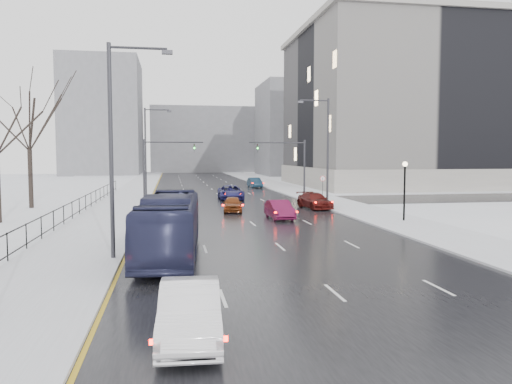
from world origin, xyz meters
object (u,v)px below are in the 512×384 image
streetlight_r_mid (325,147)px  mast_signal_right (295,162)px  tree_park_e (32,209)px  sedan_center_near (233,204)px  streetlight_l_far (148,148)px  lamppost_r_mid (405,182)px  bus (170,226)px  sedan_right_near (279,210)px  no_uturn_sign (323,181)px  sedan_right_distant (255,183)px  sedan_left_near (190,311)px  sedan_right_cross (231,192)px  mast_signal_left (155,163)px  streetlight_l_near (116,140)px  sedan_right_far (315,201)px

streetlight_r_mid → mast_signal_right: streetlight_r_mid is taller
tree_park_e → sedan_center_near: tree_park_e is taller
streetlight_l_far → lamppost_r_mid: size_ratio=2.34×
bus → sedan_right_near: 15.27m
streetlight_r_mid → no_uturn_sign: streetlight_r_mid is taller
tree_park_e → lamppost_r_mid: tree_park_e is taller
streetlight_l_far → sedan_right_near: (10.60, -18.77, -4.86)m
sedan_right_distant → streetlight_r_mid: bearing=-90.4°
lamppost_r_mid → bus: size_ratio=0.40×
sedan_left_near → sedan_right_cross: size_ratio=0.82×
lamppost_r_mid → mast_signal_right: 18.41m
mast_signal_left → sedan_center_near: mast_signal_left is taller
streetlight_l_near → mast_signal_right: bearing=61.0°
no_uturn_sign → sedan_right_distant: (-2.60, 25.27, -1.53)m
sedan_left_near → sedan_right_far: 33.01m
streetlight_r_mid → lamppost_r_mid: (2.83, -10.00, -2.67)m
no_uturn_sign → mast_signal_right: bearing=115.1°
streetlight_r_mid → sedan_right_near: 10.12m
tree_park_e → streetlight_r_mid: 27.25m
sedan_right_cross → sedan_right_distant: 19.98m
streetlight_l_near → streetlight_l_far: same height
lamppost_r_mid → tree_park_e: bearing=154.4°
lamppost_r_mid → mast_signal_right: mast_signal_right is taller
mast_signal_right → sedan_center_near: (-7.83, -9.34, -3.40)m
lamppost_r_mid → sedan_right_near: lamppost_r_mid is taller
streetlight_l_near → bus: 4.73m
tree_park_e → no_uturn_sign: size_ratio=5.00×
lamppost_r_mid → sedan_center_near: (-11.50, 8.65, -2.24)m
sedan_center_near → sedan_right_far: 7.81m
sedan_right_distant → sedan_left_near: bearing=-104.6°
sedan_right_far → streetlight_l_near: bearing=-135.3°
tree_park_e → mast_signal_right: bearing=8.9°
bus → sedan_right_distant: size_ratio=2.45×
streetlight_l_far → lamppost_r_mid: streetlight_l_far is taller
tree_park_e → sedan_right_near: size_ratio=3.10×
bus → sedan_center_near: bus is taller
streetlight_l_near → sedan_center_near: 20.76m
bus → sedan_right_distant: 50.43m
mast_signal_left → sedan_center_near: 12.06m
tree_park_e → mast_signal_right: (25.53, 4.00, 4.11)m
streetlight_l_far → sedan_center_near: 16.16m
mast_signal_right → sedan_right_distant: 21.54m
streetlight_l_far → sedan_center_near: (7.67, -13.35, -4.91)m
bus → streetlight_r_mid: bearing=58.7°
sedan_right_near → sedan_right_distant: (4.17, 36.04, 0.01)m
no_uturn_sign → sedan_center_near: bearing=-151.1°
streetlight_l_far → sedan_right_near: size_ratio=2.29×
streetlight_l_far → bus: 31.97m
lamppost_r_mid → mast_signal_left: bearing=135.5°
mast_signal_right → no_uturn_sign: bearing=-64.9°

